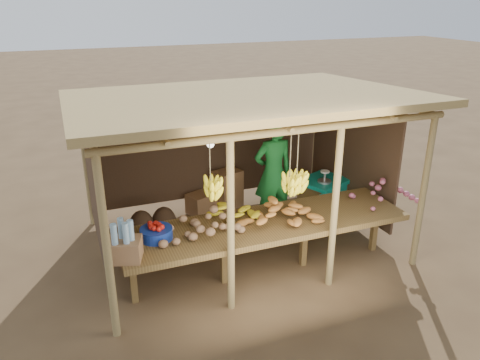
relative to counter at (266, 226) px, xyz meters
name	(u,v)px	position (x,y,z in m)	size (l,w,h in m)	color
ground	(240,242)	(0.00, 0.95, -0.74)	(60.00, 60.00, 0.00)	brown
stall_structure	(237,123)	(-0.04, 0.99, 1.18)	(4.70, 3.50, 2.43)	olive
counter	(266,226)	(0.00, 0.00, 0.00)	(3.90, 1.05, 0.80)	brown
potato_heap	(200,220)	(-0.91, 0.01, 0.25)	(1.04, 0.63, 0.37)	#8B6747
sweet_potato_heap	(276,208)	(0.15, -0.01, 0.24)	(1.01, 0.61, 0.36)	#BE7831
onion_heap	(384,190)	(1.87, -0.03, 0.24)	(0.89, 0.53, 0.36)	#B35770
banana_pile	(231,206)	(-0.39, 0.30, 0.24)	(0.68, 0.41, 0.35)	yellow
tomato_basin	(156,232)	(-1.46, 0.07, 0.15)	(0.41, 0.41, 0.21)	navy
bottle_box	(123,245)	(-1.90, -0.27, 0.25)	(0.47, 0.42, 0.50)	#8A603D
vendor	(273,173)	(0.72, 1.32, 0.19)	(0.68, 0.45, 1.86)	#19722B
tarp_crate	(323,197)	(1.66, 1.28, -0.37)	(0.95, 0.89, 0.91)	brown
carton_stack	(219,194)	(0.06, 2.15, -0.42)	(1.06, 0.52, 0.72)	#8A603D
burlap_sacks	(153,222)	(-1.22, 1.66, -0.50)	(0.76, 0.40, 0.54)	#483221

